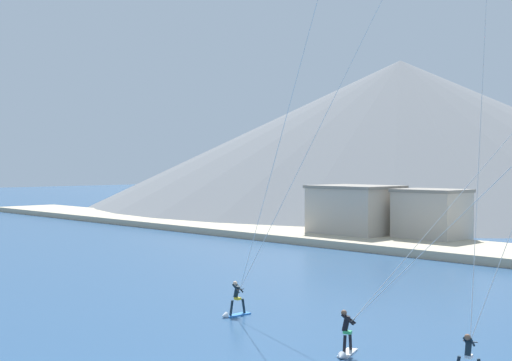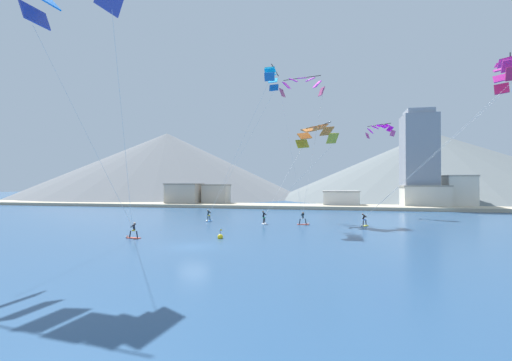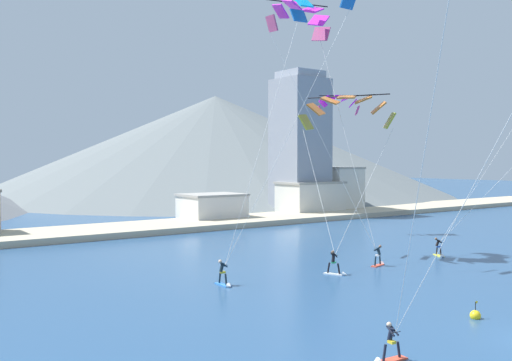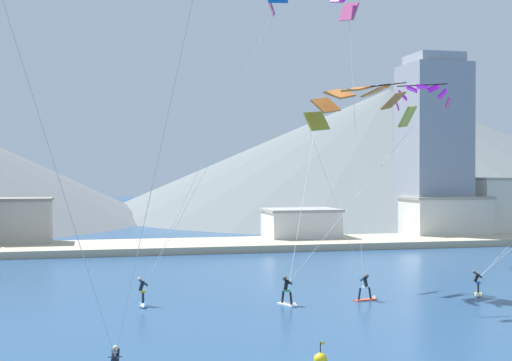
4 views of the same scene
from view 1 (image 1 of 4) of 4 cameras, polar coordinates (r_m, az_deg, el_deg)
The scene contains 5 objects.
kitesurfer_near_trail at distance 36.14m, azimuth -1.77°, elevation -9.93°, with size 0.61×1.75×1.79m.
kitesurfer_far_right at distance 29.22m, azimuth 7.18°, elevation -12.59°, with size 1.02×1.76×1.84m.
shore_building_harbour_front at distance 71.62m, azimuth 7.93°, elevation -2.57°, with size 8.20×6.47×5.47m.
shore_building_quay_east at distance 68.37m, azimuth 13.86°, elevation -2.86°, with size 6.33×4.77×5.26m.
mountain_peak_west_ridge at distance 130.78m, azimuth 11.44°, elevation 3.71°, with size 111.28×111.28×26.17m.
Camera 1 is at (20.80, -4.97, 7.61)m, focal length 50.00 mm.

